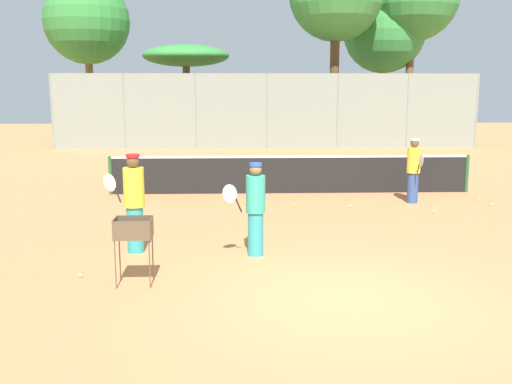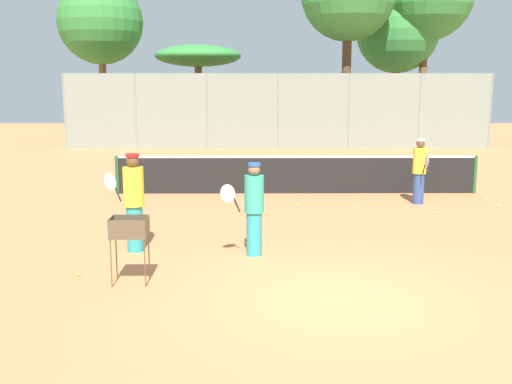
# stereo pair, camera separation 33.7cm
# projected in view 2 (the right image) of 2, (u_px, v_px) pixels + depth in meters

# --- Properties ---
(ground_plane) EXTENTS (80.00, 80.00, 0.00)m
(ground_plane) POSITION_uv_depth(u_px,v_px,m) (340.00, 301.00, 8.50)
(ground_plane) COLOR #D37F4C
(tennis_net) EXTENTS (10.18, 0.10, 1.07)m
(tennis_net) POSITION_uv_depth(u_px,v_px,m) (296.00, 174.00, 16.81)
(tennis_net) COLOR #26592D
(tennis_net) RESTS_ON ground_plane
(back_fence) EXTENTS (20.41, 0.08, 3.57)m
(back_fence) POSITION_uv_depth(u_px,v_px,m) (278.00, 111.00, 28.50)
(back_fence) COLOR gray
(back_fence) RESTS_ON ground_plane
(tree_0) EXTENTS (4.51, 4.51, 5.09)m
(tree_0) POSITION_uv_depth(u_px,v_px,m) (198.00, 57.00, 31.29)
(tree_0) COLOR brown
(tree_0) RESTS_ON ground_plane
(tree_2) EXTENTS (4.65, 4.65, 8.78)m
(tree_2) POSITION_uv_depth(u_px,v_px,m) (100.00, 22.00, 32.82)
(tree_2) COLOR brown
(tree_2) RESTS_ON ground_plane
(tree_3) EXTENTS (4.54, 4.54, 8.21)m
(tree_3) POSITION_uv_depth(u_px,v_px,m) (398.00, 32.00, 33.16)
(tree_3) COLOR brown
(tree_3) RESTS_ON ground_plane
(player_white_outfit) EXTENTS (0.85, 0.55, 1.81)m
(player_white_outfit) POSITION_uv_depth(u_px,v_px,m) (134.00, 201.00, 10.88)
(player_white_outfit) COLOR teal
(player_white_outfit) RESTS_ON ground_plane
(player_red_cap) EXTENTS (0.81, 0.56, 1.67)m
(player_red_cap) POSITION_uv_depth(u_px,v_px,m) (254.00, 208.00, 10.63)
(player_red_cap) COLOR teal
(player_red_cap) RESTS_ON ground_plane
(player_yellow_shirt) EXTENTS (0.35, 0.90, 1.67)m
(player_yellow_shirt) POSITION_uv_depth(u_px,v_px,m) (419.00, 170.00, 15.30)
(player_yellow_shirt) COLOR #334C8C
(player_yellow_shirt) RESTS_ON ground_plane
(ball_cart) EXTENTS (0.56, 0.41, 1.04)m
(ball_cart) POSITION_uv_depth(u_px,v_px,m) (130.00, 233.00, 9.10)
(ball_cart) COLOR brown
(ball_cart) RESTS_ON ground_plane
(tennis_ball_0) EXTENTS (0.07, 0.07, 0.07)m
(tennis_ball_0) POSITION_uv_depth(u_px,v_px,m) (297.00, 205.00, 15.07)
(tennis_ball_0) COLOR #D1E54C
(tennis_ball_0) RESTS_ON ground_plane
(tennis_ball_2) EXTENTS (0.07, 0.07, 0.07)m
(tennis_ball_2) POSITION_uv_depth(u_px,v_px,m) (78.00, 274.00, 9.59)
(tennis_ball_2) COLOR #D1E54C
(tennis_ball_2) RESTS_ON ground_plane
(tennis_ball_3) EXTENTS (0.07, 0.07, 0.07)m
(tennis_ball_3) POSITION_uv_depth(u_px,v_px,m) (439.00, 212.00, 14.23)
(tennis_ball_3) COLOR #D1E54C
(tennis_ball_3) RESTS_ON ground_plane
(tennis_ball_4) EXTENTS (0.07, 0.07, 0.07)m
(tennis_ball_4) POSITION_uv_depth(u_px,v_px,m) (355.00, 207.00, 14.89)
(tennis_ball_4) COLOR #D1E54C
(tennis_ball_4) RESTS_ON ground_plane
(tennis_ball_5) EXTENTS (0.07, 0.07, 0.07)m
(tennis_ball_5) POSITION_uv_depth(u_px,v_px,m) (486.00, 200.00, 15.70)
(tennis_ball_5) COLOR #D1E54C
(tennis_ball_5) RESTS_ON ground_plane
(tennis_ball_6) EXTENTS (0.07, 0.07, 0.07)m
(tennis_ball_6) POSITION_uv_depth(u_px,v_px,m) (498.00, 206.00, 15.01)
(tennis_ball_6) COLOR #D1E54C
(tennis_ball_6) RESTS_ON ground_plane
(parked_car) EXTENTS (4.20, 1.70, 1.60)m
(parked_car) POSITION_uv_depth(u_px,v_px,m) (319.00, 130.00, 31.98)
(parked_car) COLOR #B2B7BC
(parked_car) RESTS_ON ground_plane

